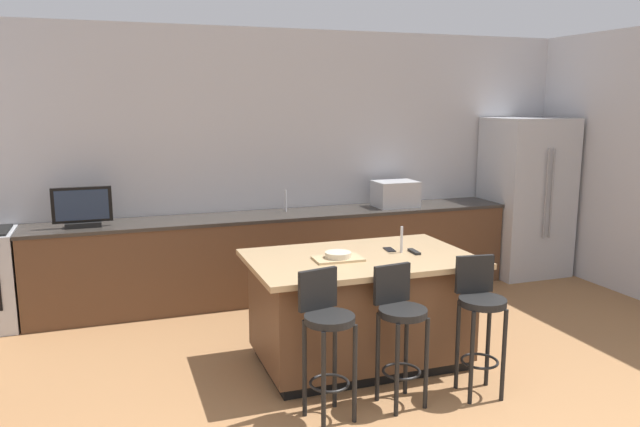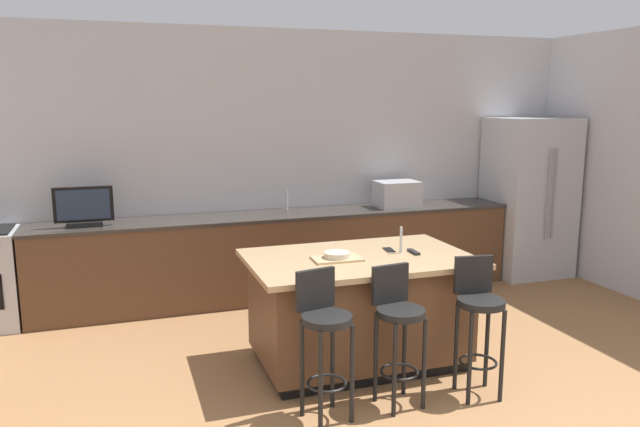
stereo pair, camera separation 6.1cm
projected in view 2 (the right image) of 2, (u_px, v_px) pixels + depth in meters
wall_back at (283, 162)px, 6.91m from camera, size 7.55×0.12×2.91m
counter_back at (284, 255)px, 6.70m from camera, size 5.25×0.62×0.93m
kitchen_island at (359, 309)px, 4.99m from camera, size 1.79×1.13×0.90m
refrigerator at (528, 197)px, 7.51m from camera, size 0.93×0.81×1.93m
microwave at (397, 194)px, 7.02m from camera, size 0.48×0.36×0.30m
tv_monitor at (84, 208)px, 5.90m from camera, size 0.55×0.16×0.39m
sink_faucet_back at (287, 201)px, 6.71m from camera, size 0.02×0.02×0.24m
sink_faucet_island at (401, 240)px, 5.00m from camera, size 0.02×0.02×0.22m
bar_stool_left at (324, 331)px, 4.08m from camera, size 0.35×0.36×1.02m
bar_stool_center at (398, 323)px, 4.28m from camera, size 0.34×0.36×0.99m
bar_stool_right at (478, 314)px, 4.42m from camera, size 0.34×0.36×1.02m
fruit_bowl at (337, 256)px, 4.80m from camera, size 0.21×0.21×0.06m
cell_phone at (389, 250)px, 5.11m from camera, size 0.09×0.16×0.01m
tv_remote at (414, 252)px, 5.01m from camera, size 0.05×0.17×0.02m
cutting_board at (337, 259)px, 4.80m from camera, size 0.39×0.25×0.02m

